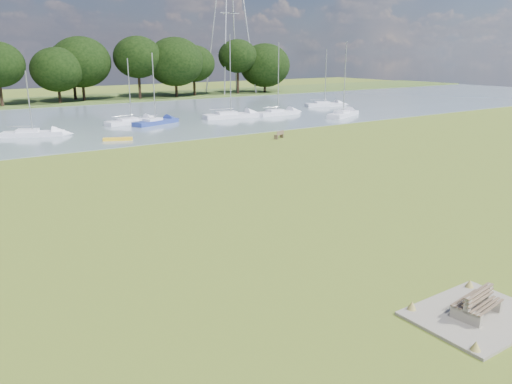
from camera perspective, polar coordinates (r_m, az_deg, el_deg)
ground at (r=27.62m, az=-1.26°, el=-2.05°), size 220.00×220.00×0.00m
river at (r=66.21m, az=-21.59°, el=7.29°), size 220.00×40.00×0.10m
far_bank at (r=95.55m, az=-25.76°, el=9.10°), size 220.00×20.00×0.40m
concrete_pad at (r=18.40m, az=23.82°, el=-12.78°), size 4.20×3.20×0.10m
bench_pair at (r=18.22m, az=23.97°, el=-11.60°), size 1.81×1.20×0.92m
riverbank_bench at (r=50.68m, az=2.69°, el=6.57°), size 1.36×0.87×0.81m
kayak at (r=51.10m, az=-15.52°, el=5.85°), size 2.86×1.68×0.28m
sailboat_1 at (r=69.97m, az=2.48°, el=9.19°), size 6.56×2.00×9.64m
sailboat_2 at (r=63.05m, az=-14.11°, el=7.98°), size 6.58×2.86×7.67m
sailboat_3 at (r=82.02m, az=7.81°, el=10.01°), size 6.57×3.51×8.85m
sailboat_5 at (r=56.78m, az=-24.24°, el=6.27°), size 6.20×3.95×6.59m
sailboat_6 at (r=61.70m, az=-11.45°, el=8.02°), size 6.35×3.78×8.31m
sailboat_7 at (r=69.25m, az=9.91°, el=8.93°), size 6.90×4.43×9.76m
sailboat_9 at (r=66.73m, az=-2.96°, el=8.91°), size 7.53×3.10×10.63m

